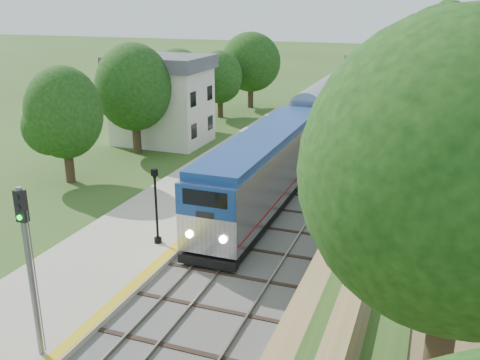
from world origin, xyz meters
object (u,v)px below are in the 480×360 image
(train, at_px, (361,82))
(signal_platform, at_px, (28,255))
(signal_farside, at_px, (382,132))
(lamppost_far, at_px, (156,211))
(signal_gantry, at_px, (378,68))
(station_building, at_px, (162,99))

(train, height_order, signal_platform, signal_platform)
(signal_platform, bearing_deg, signal_farside, 70.66)
(lamppost_far, bearing_deg, train, 86.01)
(signal_gantry, bearing_deg, signal_farside, -82.76)
(lamppost_far, height_order, signal_farside, signal_farside)
(train, relative_size, lamppost_far, 25.34)
(train, xyz_separation_m, lamppost_far, (-3.47, -49.68, -0.14))
(station_building, bearing_deg, signal_farside, -12.23)
(station_building, relative_size, train, 0.08)
(signal_gantry, height_order, signal_farside, signal_gantry)
(signal_gantry, bearing_deg, station_building, -123.38)
(station_building, height_order, signal_platform, station_building)
(station_building, distance_m, signal_farside, 20.67)
(station_building, xyz_separation_m, signal_farside, (20.20, -4.38, -0.43))
(signal_gantry, distance_m, train, 5.50)
(lamppost_far, bearing_deg, signal_gantry, 82.55)
(signal_gantry, distance_m, signal_farside, 29.63)
(station_building, distance_m, signal_gantry, 29.94)
(train, bearing_deg, signal_farside, -79.55)
(lamppost_far, relative_size, signal_platform, 0.64)
(train, xyz_separation_m, signal_platform, (-2.90, -59.56, 1.99))
(signal_platform, height_order, signal_farside, signal_platform)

